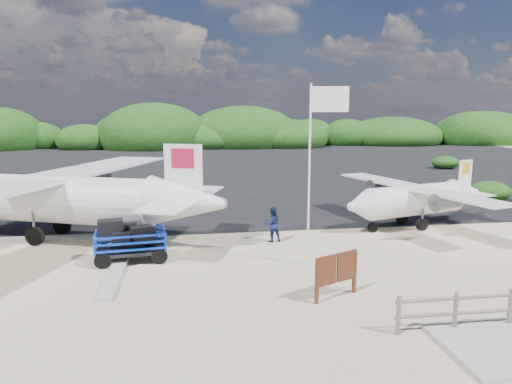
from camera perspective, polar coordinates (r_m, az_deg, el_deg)
ground at (r=15.88m, az=-0.79°, el=-9.84°), size 160.00×160.00×0.00m
asphalt_apron at (r=45.17m, az=-5.85°, el=3.19°), size 90.00×50.00×0.04m
vegetation_band at (r=70.03m, az=-6.80°, el=5.63°), size 124.00×8.00×4.40m
fence at (r=13.74m, az=28.99°, el=-14.46°), size 6.40×2.00×1.10m
baggage_cart at (r=17.46m, az=-15.26°, el=-8.34°), size 2.86×1.84×1.35m
flagpole at (r=16.58m, az=6.44°, el=-9.03°), size 1.35×0.78×6.33m
signboard at (r=13.96m, az=9.93°, el=-12.89°), size 1.59×0.85×1.38m
crew_a at (r=19.19m, az=-12.88°, el=-4.00°), size 0.61×0.41×1.65m
crew_b at (r=19.11m, az=2.07°, el=-4.05°), size 0.80×0.67×1.49m
aircraft_large at (r=40.93m, az=8.49°, el=2.41°), size 22.80×22.80×5.29m
aircraft_small at (r=49.45m, az=-21.80°, el=3.12°), size 9.95×9.95×2.91m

